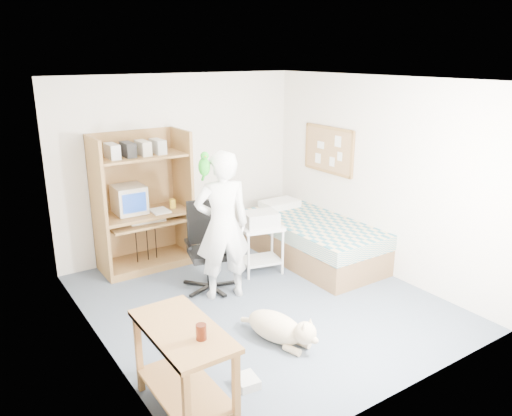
# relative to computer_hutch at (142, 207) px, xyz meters

# --- Properties ---
(floor) EXTENTS (4.00, 4.00, 0.00)m
(floor) POSITION_rel_computer_hutch_xyz_m (0.70, -1.74, -0.82)
(floor) COLOR #4C5868
(floor) RESTS_ON ground
(wall_back) EXTENTS (3.60, 0.02, 2.50)m
(wall_back) POSITION_rel_computer_hutch_xyz_m (0.70, 0.26, 0.43)
(wall_back) COLOR white
(wall_back) RESTS_ON floor
(wall_right) EXTENTS (0.02, 4.00, 2.50)m
(wall_right) POSITION_rel_computer_hutch_xyz_m (2.50, -1.74, 0.43)
(wall_right) COLOR white
(wall_right) RESTS_ON floor
(wall_left) EXTENTS (0.02, 4.00, 2.50)m
(wall_left) POSITION_rel_computer_hutch_xyz_m (-1.10, -1.74, 0.43)
(wall_left) COLOR white
(wall_left) RESTS_ON floor
(ceiling) EXTENTS (3.60, 4.00, 0.02)m
(ceiling) POSITION_rel_computer_hutch_xyz_m (0.70, -1.74, 1.68)
(ceiling) COLOR white
(ceiling) RESTS_ON wall_back
(computer_hutch) EXTENTS (1.20, 0.63, 1.80)m
(computer_hutch) POSITION_rel_computer_hutch_xyz_m (0.00, 0.00, 0.00)
(computer_hutch) COLOR brown
(computer_hutch) RESTS_ON floor
(bed) EXTENTS (1.02, 2.02, 0.66)m
(bed) POSITION_rel_computer_hutch_xyz_m (2.00, -1.12, -0.53)
(bed) COLOR brown
(bed) RESTS_ON floor
(side_desk) EXTENTS (0.50, 1.00, 0.75)m
(side_desk) POSITION_rel_computer_hutch_xyz_m (-0.85, -2.94, -0.33)
(side_desk) COLOR olive
(side_desk) RESTS_ON floor
(corkboard) EXTENTS (0.04, 0.94, 0.66)m
(corkboard) POSITION_rel_computer_hutch_xyz_m (2.47, -0.84, 0.63)
(corkboard) COLOR #997044
(corkboard) RESTS_ON wall_right
(office_chair) EXTENTS (0.59, 0.60, 1.05)m
(office_chair) POSITION_rel_computer_hutch_xyz_m (0.38, -1.07, -0.44)
(office_chair) COLOR black
(office_chair) RESTS_ON floor
(person) EXTENTS (0.73, 0.58, 1.75)m
(person) POSITION_rel_computer_hutch_xyz_m (0.42, -1.38, 0.05)
(person) COLOR white
(person) RESTS_ON floor
(parrot) EXTENTS (0.13, 0.22, 0.35)m
(parrot) POSITION_rel_computer_hutch_xyz_m (0.21, -1.36, 0.78)
(parrot) COLOR #128016
(parrot) RESTS_ON person
(dog) EXTENTS (0.47, 0.94, 0.36)m
(dog) POSITION_rel_computer_hutch_xyz_m (0.37, -2.55, -0.66)
(dog) COLOR tan
(dog) RESTS_ON floor
(printer_cart) EXTENTS (0.62, 0.54, 0.64)m
(printer_cart) POSITION_rel_computer_hutch_xyz_m (1.17, -1.05, -0.40)
(printer_cart) COLOR white
(printer_cart) RESTS_ON floor
(printer) EXTENTS (0.48, 0.41, 0.18)m
(printer) POSITION_rel_computer_hutch_xyz_m (1.17, -1.05, -0.09)
(printer) COLOR beige
(printer) RESTS_ON printer_cart
(crt_monitor) EXTENTS (0.39, 0.41, 0.36)m
(crt_monitor) POSITION_rel_computer_hutch_xyz_m (-0.17, 0.01, 0.13)
(crt_monitor) COLOR beige
(crt_monitor) RESTS_ON computer_hutch
(keyboard) EXTENTS (0.46, 0.20, 0.03)m
(keyboard) POSITION_rel_computer_hutch_xyz_m (-0.00, -0.16, -0.15)
(keyboard) COLOR beige
(keyboard) RESTS_ON computer_hutch
(pencil_cup) EXTENTS (0.08, 0.08, 0.12)m
(pencil_cup) POSITION_rel_computer_hutch_xyz_m (0.39, -0.09, -0.00)
(pencil_cup) COLOR gold
(pencil_cup) RESTS_ON computer_hutch
(drink_glass) EXTENTS (0.08, 0.08, 0.12)m
(drink_glass) POSITION_rel_computer_hutch_xyz_m (-0.80, -3.15, -0.01)
(drink_glass) COLOR #3F160A
(drink_glass) RESTS_ON side_desk
(floor_box_a) EXTENTS (0.27, 0.22, 0.10)m
(floor_box_a) POSITION_rel_computer_hutch_xyz_m (-0.80, -3.04, -0.77)
(floor_box_a) COLOR white
(floor_box_a) RESTS_ON floor
(floor_box_b) EXTENTS (0.21, 0.24, 0.08)m
(floor_box_b) POSITION_rel_computer_hutch_xyz_m (-0.27, -2.94, -0.78)
(floor_box_b) COLOR beige
(floor_box_b) RESTS_ON floor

